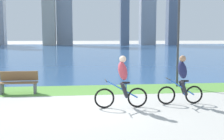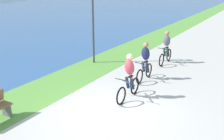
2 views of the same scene
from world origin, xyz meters
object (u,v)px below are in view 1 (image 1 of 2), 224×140
at_px(cyclist_lead, 122,82).
at_px(lamppost_tall, 179,26).
at_px(bench_near_path, 19,82).
at_px(cyclist_trailing, 182,80).

bearing_deg(cyclist_lead, lamppost_tall, 49.64).
xyz_separation_m(cyclist_lead, bench_near_path, (-3.81, 2.78, -0.39)).
xyz_separation_m(cyclist_lead, cyclist_trailing, (2.08, 0.30, -0.01)).
bearing_deg(lamppost_tall, bench_near_path, -172.78).
xyz_separation_m(bench_near_path, lamppost_tall, (6.92, 0.88, 2.33)).
height_order(cyclist_lead, cyclist_trailing, cyclist_lead).
relative_size(cyclist_lead, cyclist_trailing, 1.04).
bearing_deg(cyclist_lead, cyclist_trailing, 8.18).
bearing_deg(cyclist_trailing, cyclist_lead, -171.82).
bearing_deg(lamppost_tall, cyclist_trailing, -106.98).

